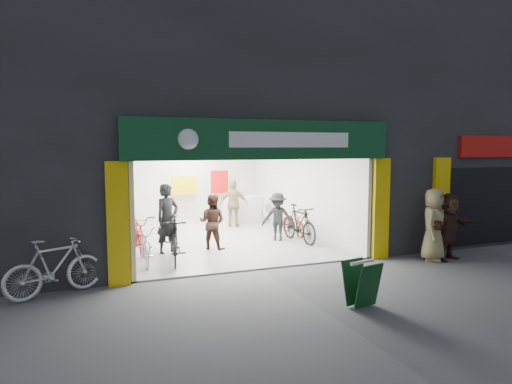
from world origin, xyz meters
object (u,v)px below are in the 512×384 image
bike_left_front (145,243)px  pedestrian_near (434,225)px  parked_bike (55,267)px  bike_right_front (299,224)px  sandwich_board (362,282)px

bike_left_front → pedestrian_near: pedestrian_near is taller
bike_left_front → parked_bike: bearing=-132.9°
parked_bike → bike_right_front: bearing=-89.4°
bike_left_front → bike_right_front: bike_right_front is taller
bike_left_front → sandwich_board: size_ratio=2.32×
sandwich_board → parked_bike: bearing=141.2°
parked_bike → sandwich_board: size_ratio=2.32×
parked_bike → pedestrian_near: (8.85, -0.41, 0.35)m
bike_left_front → bike_right_front: (4.66, 0.81, 0.08)m
pedestrian_near → sandwich_board: (-3.65, -2.24, -0.47)m
pedestrian_near → sandwich_board: bearing=175.3°
bike_right_front → pedestrian_near: bearing=-58.7°
bike_left_front → parked_bike: (-1.97, -1.94, 0.07)m
pedestrian_near → sandwich_board: 4.31m
sandwich_board → bike_right_front: bearing=63.5°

